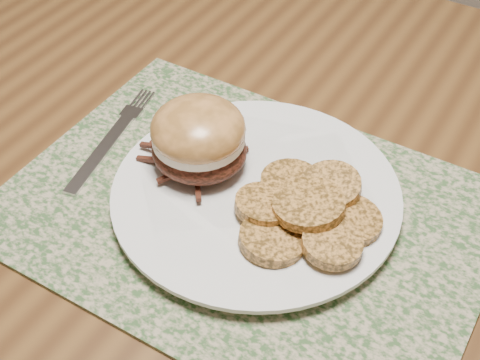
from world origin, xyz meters
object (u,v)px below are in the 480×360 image
dining_table (433,314)px  fork (112,138)px  dinner_plate (256,195)px  pork_sandwich (199,138)px

dining_table → fork: 0.37m
dining_table → fork: (-0.36, -0.03, 0.09)m
dinner_plate → fork: bearing=179.6°
dinner_plate → pork_sandwich: size_ratio=2.74×
dining_table → pork_sandwich: bearing=-174.4°
fork → dining_table: bearing=-7.0°
pork_sandwich → fork: 0.12m
fork → dinner_plate: bearing=-11.4°
dining_table → fork: size_ratio=8.47×
dining_table → fork: bearing=-176.0°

